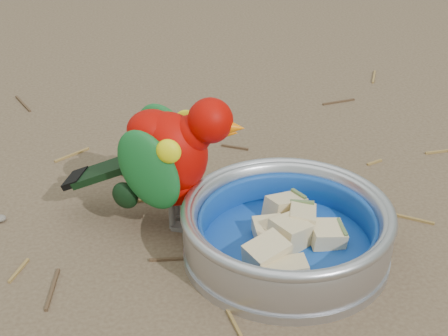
{
  "coord_description": "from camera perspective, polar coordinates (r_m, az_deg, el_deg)",
  "views": [
    {
      "loc": [
        -0.18,
        -0.63,
        0.45
      ],
      "look_at": [
        -0.08,
        0.02,
        0.08
      ],
      "focal_mm": 55.0,
      "sensor_mm": 36.0,
      "label": 1
    }
  ],
  "objects": [
    {
      "name": "ground",
      "position": [
        0.79,
        5.59,
        -5.23
      ],
      "size": [
        60.0,
        60.0,
        0.0
      ],
      "primitive_type": "plane",
      "color": "brown"
    },
    {
      "name": "food_bowl",
      "position": [
        0.75,
        5.17,
        -6.76
      ],
      "size": [
        0.22,
        0.22,
        0.02
      ],
      "primitive_type": "cylinder",
      "color": "#B2B2BA",
      "rests_on": "ground"
    },
    {
      "name": "bowl_wall",
      "position": [
        0.73,
        5.27,
        -4.87
      ],
      "size": [
        0.22,
        0.22,
        0.04
      ],
      "primitive_type": null,
      "color": "#B2B2BA",
      "rests_on": "food_bowl"
    },
    {
      "name": "fruit_wedges",
      "position": [
        0.74,
        5.25,
        -5.32
      ],
      "size": [
        0.13,
        0.13,
        0.03
      ],
      "primitive_type": null,
      "color": "beige",
      "rests_on": "food_bowl"
    },
    {
      "name": "lory_parrot",
      "position": [
        0.76,
        -4.56,
        0.28
      ],
      "size": [
        0.21,
        0.15,
        0.15
      ],
      "primitive_type": null,
      "rotation": [
        0.0,
        0.0,
        -1.93
      ],
      "color": "#AD0600",
      "rests_on": "ground"
    },
    {
      "name": "ground_debris",
      "position": [
        0.87,
        4.38,
        -1.62
      ],
      "size": [
        0.9,
        0.8,
        0.01
      ],
      "primitive_type": null,
      "color": "olive",
      "rests_on": "ground"
    }
  ]
}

